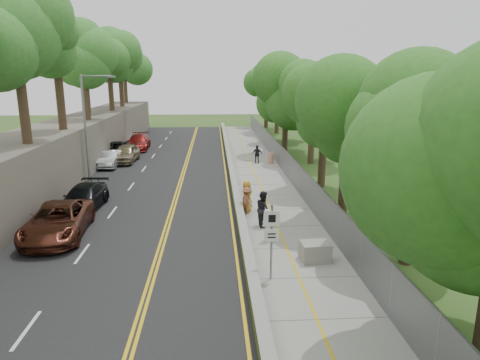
{
  "coord_description": "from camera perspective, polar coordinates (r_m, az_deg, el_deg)",
  "views": [
    {
      "loc": [
        -1.14,
        -18.49,
        7.97
      ],
      "look_at": [
        0.5,
        8.0,
        1.4
      ],
      "focal_mm": 32.0,
      "sensor_mm": 36.0,
      "label": 1
    }
  ],
  "objects": [
    {
      "name": "car_6",
      "position": [
        42.79,
        -16.3,
        3.77
      ],
      "size": [
        3.08,
        5.99,
        1.62
      ],
      "primitive_type": "imported",
      "rotation": [
        0.0,
        0.0,
        0.07
      ],
      "color": "black",
      "rests_on": "road"
    },
    {
      "name": "car_7",
      "position": [
        47.69,
        -13.41,
        4.93
      ],
      "size": [
        2.44,
        5.58,
        1.6
      ],
      "primitive_type": "imported",
      "rotation": [
        0.0,
        0.0,
        0.04
      ],
      "color": "maroon",
      "rests_on": "road"
    },
    {
      "name": "car_5",
      "position": [
        39.4,
        -16.93,
        2.72
      ],
      "size": [
        1.54,
        4.25,
        1.39
      ],
      "primitive_type": "imported",
      "rotation": [
        0.0,
        0.0,
        0.02
      ],
      "color": "#B8BDC1",
      "rests_on": "road"
    },
    {
      "name": "car_2",
      "position": [
        23.32,
        -23.14,
        -5.03
      ],
      "size": [
        3.16,
        6.05,
        1.63
      ],
      "primitive_type": "imported",
      "rotation": [
        0.0,
        0.0,
        0.08
      ],
      "color": "#59281C",
      "rests_on": "road"
    },
    {
      "name": "sidewalk",
      "position": [
        34.62,
        2.67,
        0.62
      ],
      "size": [
        4.2,
        66.0,
        0.05
      ],
      "primitive_type": "cube",
      "color": "gray",
      "rests_on": "ground"
    },
    {
      "name": "road",
      "position": [
        34.68,
        -10.5,
        0.42
      ],
      "size": [
        11.2,
        66.0,
        0.04
      ],
      "primitive_type": "cube",
      "color": "black",
      "rests_on": "ground"
    },
    {
      "name": "streetlight",
      "position": [
        33.96,
        -19.63,
        7.48
      ],
      "size": [
        2.52,
        0.22,
        8.0
      ],
      "color": "gray",
      "rests_on": "ground"
    },
    {
      "name": "painter_1",
      "position": [
        20.91,
        3.8,
        -6.0
      ],
      "size": [
        0.41,
        0.6,
        1.63
      ],
      "primitive_type": "imported",
      "rotation": [
        0.0,
        0.0,
        1.54
      ],
      "color": "silver",
      "rests_on": "sidewalk"
    },
    {
      "name": "construction_barrel",
      "position": [
        39.28,
        4.12,
        2.93
      ],
      "size": [
        0.56,
        0.56,
        0.93
      ],
      "primitive_type": "cylinder",
      "color": "#C52C00",
      "rests_on": "sidewalk"
    },
    {
      "name": "car_4",
      "position": [
        41.02,
        -14.98,
        3.45
      ],
      "size": [
        2.14,
        4.87,
        1.63
      ],
      "primitive_type": "imported",
      "rotation": [
        0.0,
        0.0,
        -0.04
      ],
      "color": "gray",
      "rests_on": "road"
    },
    {
      "name": "trees_fenceside",
      "position": [
        34.48,
        10.35,
        12.07
      ],
      "size": [
        7.0,
        66.0,
        14.0
      ],
      "primitive_type": null,
      "color": "#387D26",
      "rests_on": "ground"
    },
    {
      "name": "concrete_block",
      "position": [
        19.16,
        9.97,
        -9.38
      ],
      "size": [
        1.32,
        1.04,
        0.83
      ],
      "primitive_type": "cube",
      "rotation": [
        0.0,
        0.0,
        0.09
      ],
      "color": "gray",
      "rests_on": "sidewalk"
    },
    {
      "name": "chainlink_fence",
      "position": [
        34.69,
        6.14,
        2.24
      ],
      "size": [
        0.04,
        66.0,
        2.0
      ],
      "primitive_type": "cube",
      "color": "slate",
      "rests_on": "ground"
    },
    {
      "name": "rock_embankment",
      "position": [
        36.19,
        -23.49,
        3.25
      ],
      "size": [
        5.0,
        66.0,
        4.0
      ],
      "primitive_type": "cube",
      "color": "#595147",
      "rests_on": "ground"
    },
    {
      "name": "painter_0",
      "position": [
        25.29,
        0.88,
        -2.13
      ],
      "size": [
        0.89,
        1.07,
        1.87
      ],
      "primitive_type": "imported",
      "rotation": [
        0.0,
        0.0,
        1.95
      ],
      "color": "gold",
      "rests_on": "sidewalk"
    },
    {
      "name": "person_far",
      "position": [
        39.08,
        2.31,
        3.45
      ],
      "size": [
        1.04,
        0.63,
        1.66
      ],
      "primitive_type": "imported",
      "rotation": [
        0.0,
        0.0,
        2.9
      ],
      "color": "black",
      "rests_on": "sidewalk"
    },
    {
      "name": "ground",
      "position": [
        20.17,
        -0.02,
        -9.38
      ],
      "size": [
        140.0,
        140.0,
        0.0
      ],
      "primitive_type": "plane",
      "color": "#33511E",
      "rests_on": "ground"
    },
    {
      "name": "painter_3",
      "position": [
        24.9,
        0.96,
        -2.74
      ],
      "size": [
        0.95,
        1.17,
        1.58
      ],
      "primitive_type": "imported",
      "rotation": [
        0.0,
        0.0,
        1.98
      ],
      "color": "#94573D",
      "rests_on": "sidewalk"
    },
    {
      "name": "signpost",
      "position": [
        16.74,
        4.24,
        -7.17
      ],
      "size": [
        0.62,
        0.09,
        3.1
      ],
      "color": "gray",
      "rests_on": "sidewalk"
    },
    {
      "name": "car_3",
      "position": [
        27.36,
        -20.11,
        -2.24
      ],
      "size": [
        2.26,
        5.06,
        1.44
      ],
      "primitive_type": "imported",
      "rotation": [
        0.0,
        0.0,
        -0.05
      ],
      "color": "black",
      "rests_on": "road"
    },
    {
      "name": "jersey_barrier",
      "position": [
        34.38,
        -1.13,
        1.01
      ],
      "size": [
        0.42,
        66.0,
        0.6
      ],
      "primitive_type": "cube",
      "color": "#9EBE30",
      "rests_on": "ground"
    },
    {
      "name": "painter_2",
      "position": [
        22.86,
        3.14,
        -3.84
      ],
      "size": [
        0.82,
        1.01,
        1.93
      ],
      "primitive_type": "imported",
      "rotation": [
        0.0,
        0.0,
        1.67
      ],
      "color": "black",
      "rests_on": "sidewalk"
    },
    {
      "name": "trees_embankment",
      "position": [
        35.62,
        -24.07,
        16.83
      ],
      "size": [
        6.4,
        66.0,
        13.0
      ],
      "primitive_type": null,
      "color": "#408931",
      "rests_on": "rock_embankment"
    },
    {
      "name": "car_8",
      "position": [
        51.38,
        -14.18,
        5.4
      ],
      "size": [
        1.74,
        4.17,
        1.41
      ],
      "primitive_type": "imported",
      "rotation": [
        0.0,
        0.0,
        0.02
      ],
      "color": "silver",
      "rests_on": "road"
    }
  ]
}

